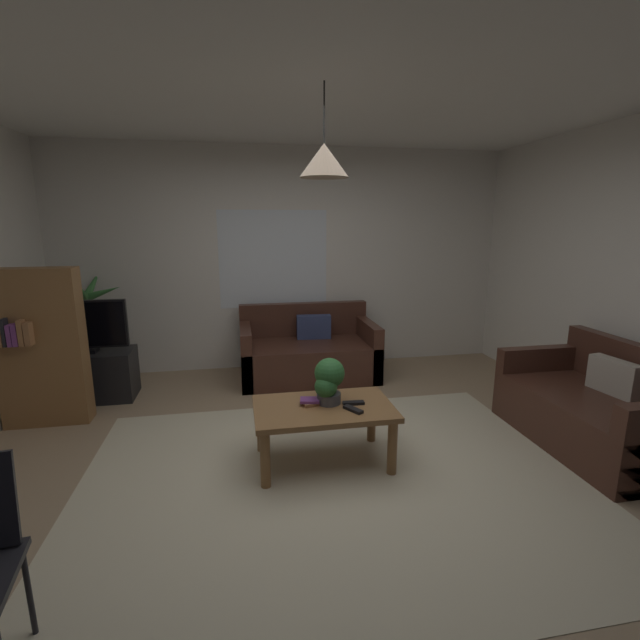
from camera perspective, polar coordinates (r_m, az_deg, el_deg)
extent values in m
cube|color=#9E8466|center=(3.49, 0.95, -18.35)|extent=(5.37, 4.91, 0.02)
cube|color=beige|center=(3.32, 1.68, -19.88)|extent=(3.49, 2.70, 0.01)
cube|color=silver|center=(5.48, -4.23, 7.70)|extent=(5.49, 0.06, 2.65)
cube|color=white|center=(3.12, 1.15, 28.86)|extent=(5.37, 4.91, 0.02)
cube|color=white|center=(5.43, -5.99, 7.74)|extent=(1.29, 0.01, 1.16)
cube|color=#47281E|center=(5.17, -1.49, -5.17)|extent=(1.54, 0.85, 0.42)
cube|color=#47281E|center=(5.41, -2.13, 0.12)|extent=(1.54, 0.12, 0.40)
cube|color=#47281E|center=(5.08, -9.46, -4.37)|extent=(0.12, 0.85, 0.64)
cube|color=#47281E|center=(5.29, 6.14, -3.58)|extent=(0.12, 0.85, 0.64)
cube|color=navy|center=(5.27, -0.82, -0.89)|extent=(0.41, 0.15, 0.28)
cube|color=#47281E|center=(4.28, 31.41, -10.93)|extent=(0.85, 1.43, 0.42)
cube|color=#47281E|center=(4.40, 35.58, -5.18)|extent=(0.12, 1.43, 0.40)
cube|color=#47281E|center=(4.71, 26.28, -6.88)|extent=(0.85, 0.12, 0.64)
cube|color=#B7AD9E|center=(4.31, 33.55, -6.09)|extent=(0.17, 0.41, 0.28)
cube|color=olive|center=(3.34, 0.47, -11.28)|extent=(1.02, 0.62, 0.04)
cylinder|color=olive|center=(3.17, -7.04, -17.33)|extent=(0.07, 0.07, 0.41)
cylinder|color=olive|center=(3.34, 9.25, -15.83)|extent=(0.07, 0.07, 0.41)
cylinder|color=olive|center=(3.62, -7.56, -13.41)|extent=(0.07, 0.07, 0.41)
cylinder|color=olive|center=(3.76, 6.64, -12.33)|extent=(0.07, 0.07, 0.41)
cube|color=#99663F|center=(3.36, -1.23, -10.60)|extent=(0.14, 0.13, 0.02)
cube|color=#72387F|center=(3.35, -1.31, -10.25)|extent=(0.16, 0.12, 0.02)
cube|color=black|center=(3.26, 4.27, -11.36)|extent=(0.13, 0.16, 0.02)
cube|color=black|center=(3.37, 4.33, -10.56)|extent=(0.16, 0.06, 0.02)
cylinder|color=#4C4C51|center=(3.37, 1.12, -9.95)|extent=(0.18, 0.18, 0.08)
sphere|color=#2D6B33|center=(3.31, 0.77, -8.55)|extent=(0.17, 0.17, 0.17)
sphere|color=#2D6B33|center=(3.33, 1.23, -6.82)|extent=(0.23, 0.23, 0.23)
cube|color=black|center=(5.12, -27.58, -6.34)|extent=(0.90, 0.44, 0.50)
cube|color=black|center=(4.97, -28.27, -0.50)|extent=(0.85, 0.05, 0.48)
cube|color=black|center=(4.95, -28.36, -0.56)|extent=(0.81, 0.00, 0.44)
cube|color=black|center=(5.03, -27.96, -3.50)|extent=(0.24, 0.16, 0.04)
cylinder|color=brown|center=(5.62, -27.12, -5.77)|extent=(0.32, 0.32, 0.30)
cylinder|color=brown|center=(5.50, -27.62, -0.95)|extent=(0.05, 0.05, 0.67)
cone|color=#3D7F3D|center=(5.35, -26.13, 3.19)|extent=(0.44, 0.18, 0.23)
cone|color=#3D7F3D|center=(5.59, -27.08, 4.20)|extent=(0.18, 0.44, 0.37)
cone|color=#3D7F3D|center=(5.55, -29.09, 3.65)|extent=(0.34, 0.28, 0.33)
cone|color=#3D7F3D|center=(5.32, -30.35, 3.51)|extent=(0.39, 0.43, 0.41)
cone|color=#3D7F3D|center=(5.28, -28.28, 3.26)|extent=(0.15, 0.36, 0.29)
cube|color=olive|center=(4.59, -32.14, -3.06)|extent=(0.70, 0.22, 1.40)
cube|color=#99663F|center=(4.54, -35.59, -1.51)|extent=(0.04, 0.16, 0.19)
cube|color=black|center=(4.52, -35.18, -1.21)|extent=(0.03, 0.16, 0.23)
cube|color=#72387F|center=(4.51, -34.73, -1.52)|extent=(0.03, 0.16, 0.18)
cube|color=#72387F|center=(4.49, -34.24, -1.47)|extent=(0.04, 0.16, 0.19)
cube|color=#99663F|center=(4.47, -33.73, -1.27)|extent=(0.04, 0.16, 0.22)
cube|color=#99663F|center=(4.45, -33.13, -1.39)|extent=(0.05, 0.16, 0.19)
cylinder|color=black|center=(2.57, -33.30, -27.00)|extent=(0.02, 0.02, 0.45)
cylinder|color=black|center=(3.14, 0.54, 25.11)|extent=(0.01, 0.01, 0.37)
cone|color=tan|center=(3.09, 0.53, 19.79)|extent=(0.33, 0.33, 0.22)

